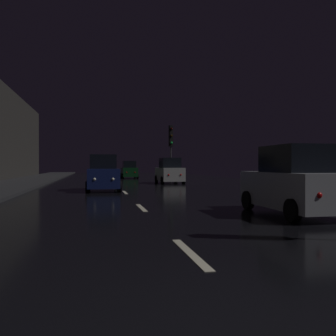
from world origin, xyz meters
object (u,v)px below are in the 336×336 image
(car_distant_taillights, at_px, (129,170))
(car_parked_right_far, at_px, (170,172))
(traffic_light_far_right, at_px, (171,141))
(car_approaching_headlights, at_px, (103,174))
(car_parked_right_near, at_px, (294,183))

(car_distant_taillights, distance_m, car_parked_right_far, 11.91)
(traffic_light_far_right, relative_size, car_distant_taillights, 1.32)
(car_approaching_headlights, height_order, car_distant_taillights, car_approaching_headlights)
(traffic_light_far_right, distance_m, car_parked_right_near, 22.31)
(car_approaching_headlights, bearing_deg, car_parked_right_far, 143.61)
(car_approaching_headlights, bearing_deg, car_parked_right_near, 25.79)
(car_distant_taillights, relative_size, car_parked_right_near, 0.93)
(car_approaching_headlights, bearing_deg, car_distant_taillights, 170.29)
(car_parked_right_near, bearing_deg, traffic_light_far_right, -2.08)
(car_approaching_headlights, relative_size, car_parked_right_far, 1.01)
(traffic_light_far_right, relative_size, car_approaching_headlights, 1.22)
(traffic_light_far_right, relative_size, car_parked_right_near, 1.22)
(car_approaching_headlights, relative_size, car_distant_taillights, 1.08)
(traffic_light_far_right, relative_size, car_parked_right_far, 1.24)
(car_approaching_headlights, xyz_separation_m, car_parked_right_near, (5.49, -11.36, -0.00))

